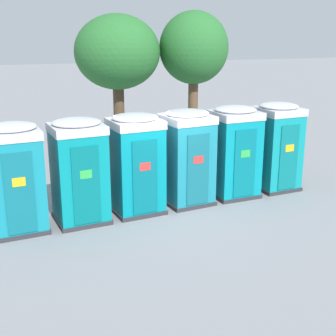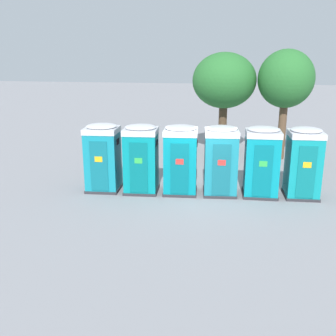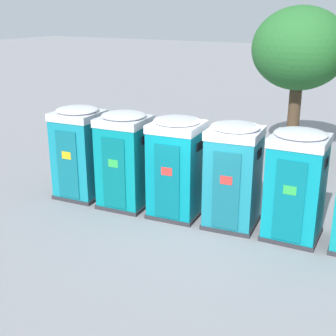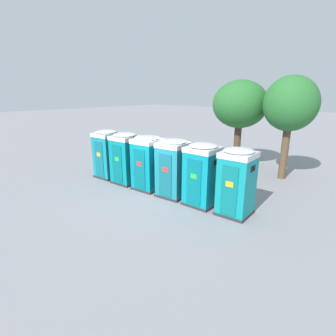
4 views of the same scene
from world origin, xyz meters
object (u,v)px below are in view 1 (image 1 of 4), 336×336
portapotty_1 (79,171)px  portapotty_4 (234,151)px  street_tree_0 (117,53)px  street_tree_1 (194,49)px  portapotty_3 (187,157)px  portapotty_5 (276,146)px  portapotty_2 (136,163)px  portapotty_0 (15,178)px

portapotty_1 → portapotty_4: bearing=5.0°
street_tree_0 → street_tree_1: bearing=-6.6°
portapotty_3 → portapotty_5: same height
portapotty_5 → street_tree_0: bearing=118.3°
portapotty_1 → street_tree_0: 7.32m
portapotty_1 → portapotty_3: 2.92m
street_tree_0 → street_tree_1: size_ratio=0.97×
portapotty_1 → portapotty_2: size_ratio=1.00×
portapotty_2 → portapotty_1: bearing=-174.5°
portapotty_5 → portapotty_0: bearing=-175.6°
portapotty_5 → street_tree_1: (-0.25, 5.53, 2.55)m
portapotty_2 → portapotty_4: size_ratio=1.00×
portapotty_3 → street_tree_0: street_tree_0 is taller
portapotty_0 → portapotty_5: size_ratio=1.00×
portapotty_4 → portapotty_5: (1.45, 0.12, 0.00)m
portapotty_1 → street_tree_1: 8.59m
portapotty_1 → street_tree_0: (2.66, 6.37, 2.43)m
portapotty_0 → street_tree_0: (4.12, 6.42, 2.43)m
portapotty_1 → portapotty_4: (4.36, 0.38, -0.00)m
portapotty_2 → portapotty_5: size_ratio=1.00×
portapotty_0 → portapotty_2: same height
portapotty_3 → street_tree_0: size_ratio=0.50×
portapotty_1 → portapotty_5: same height
portapotty_3 → street_tree_1: 6.83m
portapotty_1 → street_tree_1: (5.56, 6.03, 2.55)m
portapotty_4 → portapotty_3: bearing=-175.9°
portapotty_4 → street_tree_1: 6.32m
portapotty_0 → portapotty_1: size_ratio=1.00×
portapotty_5 → street_tree_0: size_ratio=0.50×
portapotty_5 → street_tree_0: 7.09m
portapotty_3 → portapotty_4: same height
street_tree_0 → street_tree_1: street_tree_1 is taller
portapotty_5 → street_tree_1: bearing=92.6°
portapotty_3 → portapotty_4: size_ratio=1.00×
street_tree_0 → portapotty_1: bearing=-112.7°
portapotty_2 → portapotty_0: bearing=-176.2°
portapotty_3 → street_tree_1: street_tree_1 is taller
portapotty_3 → portapotty_5: (2.91, 0.23, 0.00)m
portapotty_3 → portapotty_5: bearing=4.5°
portapotty_0 → street_tree_1: bearing=40.9°
portapotty_3 → portapotty_5: 2.92m
street_tree_0 → street_tree_1: (2.90, -0.33, 0.12)m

